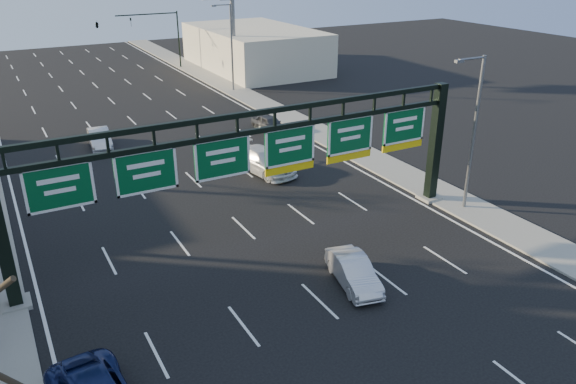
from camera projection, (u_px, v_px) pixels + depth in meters
ground at (345, 325)px, 23.07m from camera, size 160.00×160.00×0.00m
sidewalk_right at (337, 141)px, 44.75m from camera, size 3.00×120.00×0.12m
lane_markings at (183, 170)px, 39.12m from camera, size 21.60×120.00×0.01m
sign_gantry at (260, 160)px, 27.70m from camera, size 24.60×1.20×7.20m
building_right_distant at (254, 48)px, 71.03m from camera, size 12.00×20.00×5.00m
streetlight_near at (473, 126)px, 31.35m from camera, size 2.15×0.22×9.00m
streetlight_far at (230, 43)px, 58.64m from camera, size 2.15×0.22×9.00m
traffic_signal_mast at (129, 27)px, 67.52m from camera, size 10.16×0.54×7.00m
car_silver_sedan at (354, 272)px, 25.64m from camera, size 2.22×4.21×1.32m
car_white_wagon at (263, 161)px, 38.55m from camera, size 3.35×5.93×1.62m
car_grey_far at (270, 124)px, 47.07m from camera, size 2.07×4.14×1.35m
car_silver_distant at (100, 138)px, 43.36m from camera, size 1.86×4.41×1.41m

